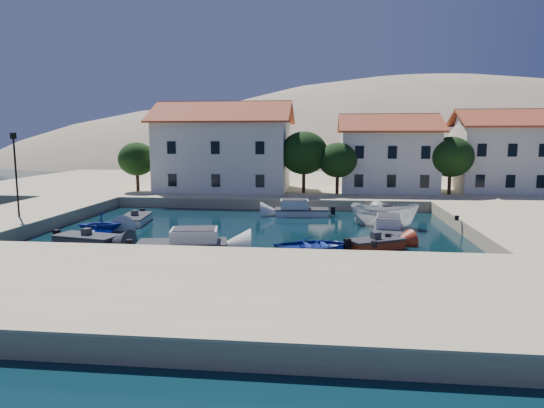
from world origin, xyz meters
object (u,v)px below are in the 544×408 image
at_px(building_right, 499,150).
at_px(rowboat_south, 314,252).
at_px(lamppost, 15,167).
at_px(boat_east, 383,226).
at_px(cabin_cruiser_east, 388,230).
at_px(building_mid, 387,152).
at_px(building_left, 224,145).
at_px(cabin_cruiser_south, 182,244).

bearing_deg(building_right, rowboat_south, -126.08).
relative_size(building_right, lamppost, 1.52).
xyz_separation_m(building_right, boat_east, (-14.15, -17.50, -5.47)).
bearing_deg(cabin_cruiser_east, lamppost, 98.40).
bearing_deg(building_mid, building_left, -176.82).
xyz_separation_m(building_right, lamppost, (-41.50, -22.00, -0.72)).
bearing_deg(building_mid, cabin_cruiser_east, -96.39).
height_order(cabin_cruiser_south, boat_east, cabin_cruiser_south).
relative_size(cabin_cruiser_south, rowboat_south, 1.19).
relative_size(cabin_cruiser_south, cabin_cruiser_east, 1.12).
distance_m(building_left, building_right, 30.07).
distance_m(lamppost, cabin_cruiser_east, 27.53).
bearing_deg(boat_east, building_left, 65.20).
relative_size(building_mid, lamppost, 1.69).
height_order(building_mid, cabin_cruiser_south, building_mid).
xyz_separation_m(building_left, rowboat_south, (10.68, -24.52, -5.94)).
xyz_separation_m(cabin_cruiser_south, boat_east, (13.19, 9.88, -0.48)).
distance_m(building_left, boat_east, 22.95).
bearing_deg(building_left, building_right, 3.81).
height_order(lamppost, rowboat_south, lamppost).
relative_size(building_left, cabin_cruiser_south, 2.57).
distance_m(building_mid, rowboat_south, 27.06).
bearing_deg(building_right, building_mid, -175.24).
distance_m(rowboat_south, cabin_cruiser_east, 7.01).
bearing_deg(building_left, cabin_cruiser_south, -84.01).
height_order(rowboat_south, boat_east, boat_east).
bearing_deg(building_mid, lamppost, -144.55).
xyz_separation_m(building_left, boat_east, (15.85, -15.50, -5.94)).
height_order(building_left, boat_east, building_left).
height_order(building_left, building_right, building_left).
distance_m(building_right, lamppost, 46.98).
bearing_deg(cabin_cruiser_east, building_mid, 1.27).
distance_m(building_left, building_mid, 18.04).
xyz_separation_m(lamppost, cabin_cruiser_south, (14.16, -5.38, -4.28)).
xyz_separation_m(building_mid, boat_east, (-2.15, -16.50, -5.22)).
bearing_deg(building_left, boat_east, -44.36).
bearing_deg(building_mid, building_right, 4.76).
xyz_separation_m(building_left, lamppost, (-11.50, -20.00, -1.18)).
relative_size(rowboat_south, boat_east, 0.91).
bearing_deg(rowboat_south, building_mid, -36.11).
relative_size(building_mid, cabin_cruiser_east, 2.05).
height_order(lamppost, cabin_cruiser_east, lamppost).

